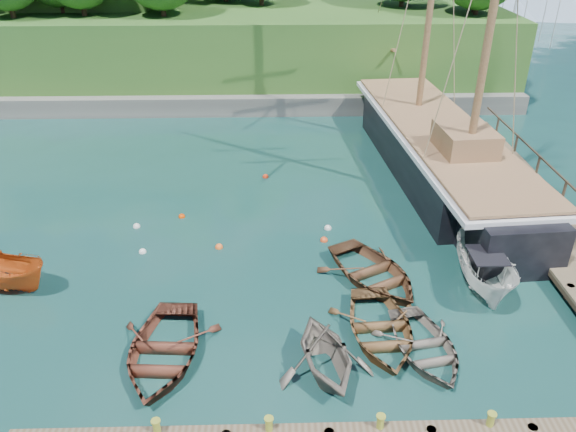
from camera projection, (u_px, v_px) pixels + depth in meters
name	position (u px, v px, depth m)	size (l,w,h in m)	color
ground	(298.00, 323.00, 19.89)	(160.00, 160.00, 0.00)	#0F352F
dock_east	(539.00, 213.00, 26.05)	(3.20, 24.00, 1.10)	brown
rowboat_0	(164.00, 359.00, 18.29)	(3.38, 4.73, 0.98)	#53291C
rowboat_1	(324.00, 372.00, 17.81)	(3.07, 3.56, 1.88)	slate
rowboat_2	(379.00, 337.00, 19.24)	(3.17, 4.44, 0.92)	brown
rowboat_3	(424.00, 353.00, 18.54)	(2.79, 3.90, 0.81)	#60584E
rowboat_4	(373.00, 280.00, 22.14)	(3.34, 4.68, 0.97)	#4F311E
motorboat_orange	(5.00, 287.00, 21.75)	(1.55, 4.11, 1.59)	#C04F17
cabin_boat_white	(481.00, 286.00, 21.82)	(1.80, 4.80, 1.85)	white
schooner	(437.00, 154.00, 30.54)	(6.40, 27.15, 19.82)	black
mooring_buoy_0	(143.00, 252.00, 23.91)	(0.31, 0.31, 0.31)	white
mooring_buoy_1	(219.00, 248.00, 24.23)	(0.34, 0.34, 0.34)	orange
mooring_buoy_2	(324.00, 241.00, 24.74)	(0.34, 0.34, 0.34)	#E34B1D
mooring_buoy_3	(328.00, 229.00, 25.64)	(0.34, 0.34, 0.34)	silver
mooring_buoy_4	(182.00, 217.00, 26.60)	(0.31, 0.31, 0.31)	#E33D00
mooring_buoy_5	(266.00, 177.00, 30.48)	(0.33, 0.33, 0.33)	red
mooring_buoy_6	(137.00, 227.00, 25.78)	(0.34, 0.34, 0.34)	silver
headland	(119.00, 12.00, 44.28)	(51.00, 19.31, 12.90)	#474744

